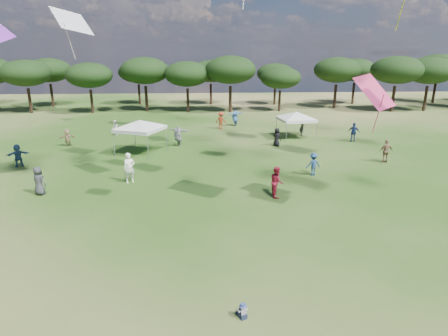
# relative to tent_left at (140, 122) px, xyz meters

# --- Properties ---
(tree_line) EXTENTS (108.78, 17.63, 7.77)m
(tree_line) POSITION_rel_tent_left_xyz_m (8.11, 25.06, 2.80)
(tree_line) COLOR black
(tree_line) RESTS_ON ground
(tent_left) EXTENTS (6.01, 6.01, 3.05)m
(tent_left) POSITION_rel_tent_left_xyz_m (0.00, 0.00, 0.00)
(tent_left) COLOR gray
(tent_left) RESTS_ON ground
(tent_right) EXTENTS (6.27, 6.27, 2.83)m
(tent_right) POSITION_rel_tent_left_xyz_m (13.97, 4.98, -0.22)
(tent_right) COLOR gray
(tent_right) RESTS_ON ground
(toddler) EXTENTS (0.39, 0.42, 0.51)m
(toddler) POSITION_rel_tent_left_xyz_m (6.05, -20.25, -2.39)
(toddler) COLOR black
(toddler) RESTS_ON ground
(festival_crowd) EXTENTS (28.53, 23.06, 1.92)m
(festival_crowd) POSITION_rel_tent_left_xyz_m (5.34, 1.98, -1.75)
(festival_crowd) COLOR #997C53
(festival_crowd) RESTS_ON ground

